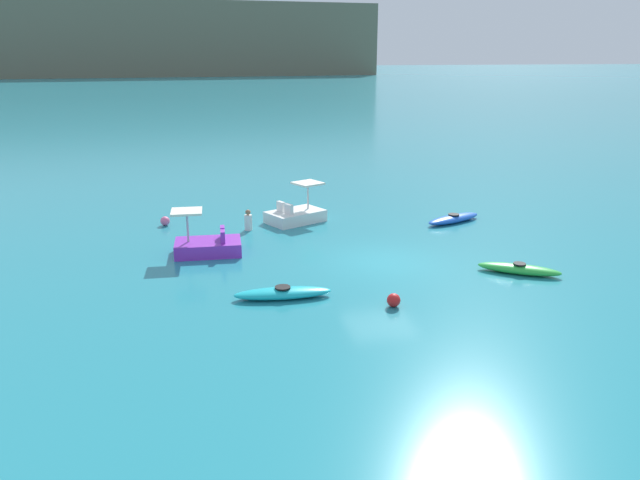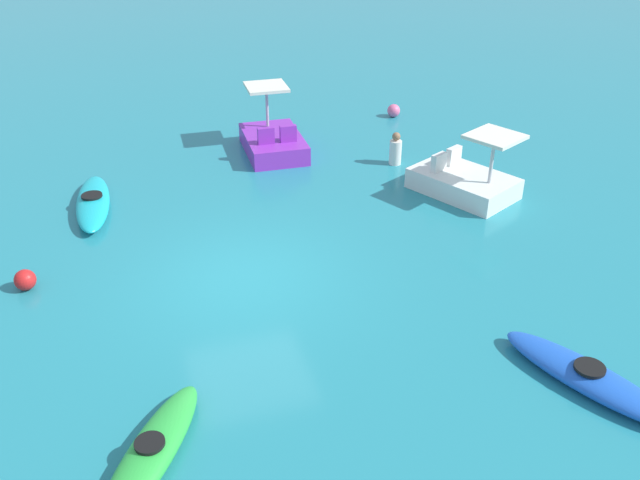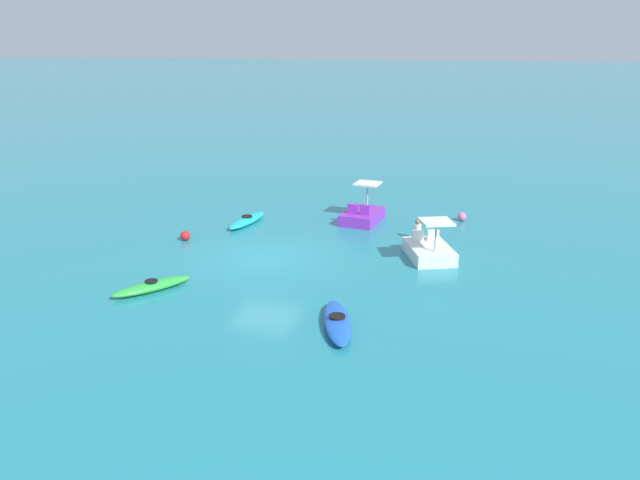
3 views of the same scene
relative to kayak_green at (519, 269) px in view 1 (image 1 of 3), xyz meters
The scene contains 10 objects.
ground_plane 4.71m from the kayak_green, 151.98° to the left, with size 600.00×600.00×0.00m, color teal.
headland_cliff 191.33m from the kayak_green, 92.58° to the left, with size 111.86×42.76×20.92m, color #6B6651.
kayak_green is the anchor object (origin of this frame).
kayak_blue 6.61m from the kayak_green, 85.25° to the left, with size 3.00×1.82×0.37m.
kayak_cyan 8.14m from the kayak_green, behind, with size 3.01×0.94×0.37m.
pedal_boat_white 10.21m from the kayak_green, 127.43° to the left, with size 2.81×2.40×1.68m.
pedal_boat_purple 11.08m from the kayak_green, 156.61° to the left, with size 2.51×1.62×1.68m.
buoy_pink 14.66m from the kayak_green, 143.56° to the left, with size 0.40×0.40×0.40m, color pink.
buoy_red 5.36m from the kayak_green, 160.39° to the right, with size 0.40×0.40×0.40m, color red.
person_near_shore 11.08m from the kayak_green, 139.07° to the left, with size 0.36×0.36×0.88m.
Camera 1 is at (-6.57, -20.02, 7.20)m, focal length 34.84 mm.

